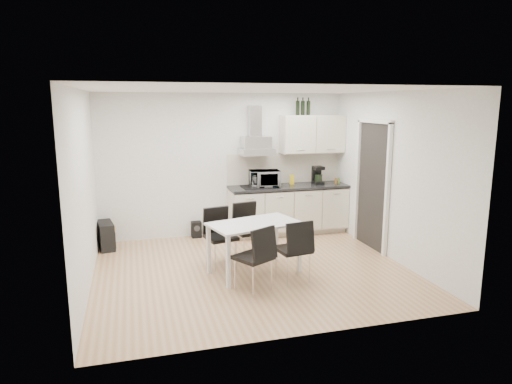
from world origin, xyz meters
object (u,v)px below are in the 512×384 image
kitchenette (290,190)px  floor_speaker (196,229)px  chair_near_left (253,258)px  dining_table (254,229)px  chair_far_left (221,238)px  guitar_amp (106,235)px  chair_near_right (293,250)px  chair_far_right (249,232)px

kitchenette → floor_speaker: bearing=174.6°
chair_near_left → floor_speaker: (-0.38, 2.60, -0.29)m
kitchenette → dining_table: bearing=-122.9°
chair_far_left → guitar_amp: size_ratio=1.53×
kitchenette → chair_near_right: bearing=-108.5°
kitchenette → chair_near_left: (-1.36, -2.43, -0.39)m
chair_far_left → floor_speaker: (-0.15, 1.61, -0.29)m
chair_far_right → chair_near_left: 1.24m
dining_table → chair_near_right: (0.43, -0.43, -0.22)m
dining_table → chair_far_left: size_ratio=1.58×
dining_table → chair_near_left: (-0.18, -0.60, -0.22)m
kitchenette → chair_near_right: (-0.75, -2.26, -0.39)m
chair_near_right → floor_speaker: bearing=103.2°
chair_near_left → guitar_amp: size_ratio=1.53×
dining_table → chair_near_right: bearing=-59.6°
chair_near_left → chair_far_left: bearing=73.6°
chair_far_right → guitar_amp: size_ratio=1.53×
chair_far_left → chair_near_right: same height
dining_table → guitar_amp: bearing=125.4°
chair_near_right → guitar_amp: size_ratio=1.53×
dining_table → chair_far_right: (0.09, 0.61, -0.22)m
chair_far_right → chair_far_left: bearing=13.0°
guitar_amp → chair_far_left: bearing=-48.1°
kitchenette → floor_speaker: kitchenette is taller
chair_near_left → chair_near_right: 0.63m
kitchenette → chair_far_left: bearing=-137.9°
guitar_amp → dining_table: bearing=-49.3°
chair_near_left → kitchenette: bearing=31.2°
kitchenette → guitar_amp: size_ratio=4.39×
kitchenette → chair_far_right: 1.69m
chair_far_left → chair_far_right: bearing=-168.8°
dining_table → guitar_amp: size_ratio=2.43×
chair_far_left → guitar_amp: 2.19m
dining_table → floor_speaker: size_ratio=4.74×
kitchenette → chair_far_right: kitchenette is taller
chair_near_left → floor_speaker: bearing=68.8°
chair_far_left → chair_near_right: (0.84, -0.82, 0.00)m
guitar_amp → chair_far_right: bearing=-37.1°
chair_far_left → chair_near_right: size_ratio=1.00×
chair_far_right → chair_near_left: (-0.26, -1.21, 0.00)m
chair_far_right → guitar_amp: chair_far_right is taller
dining_table → chair_far_right: 0.65m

